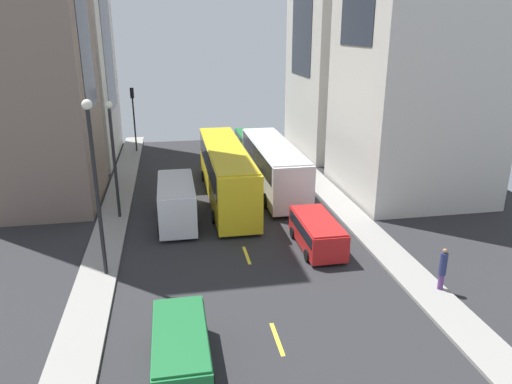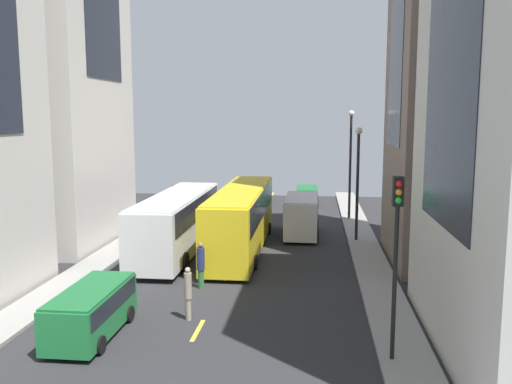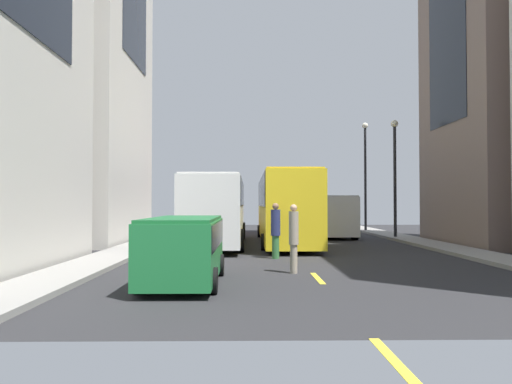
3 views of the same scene
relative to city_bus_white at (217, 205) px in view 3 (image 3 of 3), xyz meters
The scene contains 21 objects.
ground_plane 5.07m from the city_bus_white, 40.48° to the left, with size 40.13×40.13×0.00m, color #28282B.
sidewalk_west 5.10m from the city_bus_white, 140.21° to the left, with size 1.80×44.00×0.15m, color gray.
sidewalk_east 11.29m from the city_bus_white, 15.76° to the left, with size 1.80×44.00×0.15m, color gray.
lane_stripe_0 18.43m from the city_bus_white, 78.87° to the right, with size 0.16×2.00×0.01m, color yellow.
lane_stripe_1 11.71m from the city_bus_white, 72.14° to the right, with size 0.16×2.00×0.01m, color yellow.
lane_stripe_2 5.69m from the city_bus_white, 48.36° to the right, with size 0.16×2.00×0.01m, color yellow.
lane_stripe_3 5.06m from the city_bus_white, 40.48° to the left, with size 0.16×2.00×0.01m, color yellow.
lane_stripe_4 10.81m from the city_bus_white, 70.55° to the left, with size 0.16×2.00×0.01m, color yellow.
lane_stripe_5 17.50m from the city_bus_white, 78.26° to the left, with size 0.16×2.00×0.01m, color yellow.
lane_stripe_6 24.36m from the city_bus_white, 81.62° to the left, with size 0.16×2.00×0.01m, color yellow.
city_bus_white is the anchor object (origin of this frame).
streetcar_yellow 3.73m from the city_bus_white, 19.81° to the left, with size 2.70×13.55×3.59m.
delivery_van_white 8.61m from the city_bus_white, 36.98° to the left, with size 2.25×5.56×2.58m.
car_green_0 19.42m from the city_bus_white, 68.64° to the left, with size 1.98×4.37×1.50m.
car_red_1 9.82m from the city_bus_white, 91.31° to the left, with size 2.03×4.59×1.61m.
car_green_2 11.88m from the city_bus_white, 90.41° to the right, with size 1.93×4.56×1.73m.
pedestrian_crossing_near 10.47m from the city_bus_white, 73.51° to the right, with size 0.29×0.29×2.08m.
pedestrian_crossing_mid 15.62m from the city_bus_white, 105.58° to the left, with size 0.31×0.31×1.93m.
pedestrian_walking_far 6.75m from the city_bus_white, 66.81° to the right, with size 0.36×0.36×2.12m.
streetlamp_near 11.23m from the city_bus_white, 20.13° to the left, with size 0.44×0.44×6.94m.
streetlamp_far 15.32m from the city_bus_white, 46.74° to the left, with size 0.44×0.44×8.01m.
Camera 3 is at (-1.93, -27.38, 2.09)m, focal length 33.47 mm.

